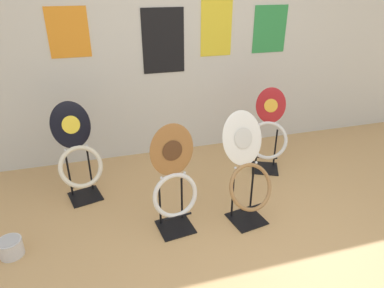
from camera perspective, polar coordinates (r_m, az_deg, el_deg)
The scene contains 6 objects.
wall_back at distance 3.85m, azimuth -1.61°, elevation 17.07°, with size 8.00×0.07×2.60m.
toilet_seat_display_white_plain at distance 2.86m, azimuth 9.14°, elevation -4.30°, with size 0.44×0.43×0.94m.
toilet_seat_display_crimson_swirl at distance 3.69m, azimuth 12.62°, elevation 1.87°, with size 0.44×0.37×0.90m.
toilet_seat_display_jazz_black at distance 3.30m, azimuth -18.51°, elevation -1.67°, with size 0.46×0.46×0.91m.
toilet_seat_display_woodgrain at distance 2.73m, azimuth -2.98°, elevation -6.77°, with size 0.39×0.31×0.93m.
paint_can at distance 3.02m, azimuth -28.00°, elevation -14.92°, with size 0.18×0.18×0.14m.
Camera 1 is at (-0.96, -1.43, 1.91)m, focal length 32.00 mm.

